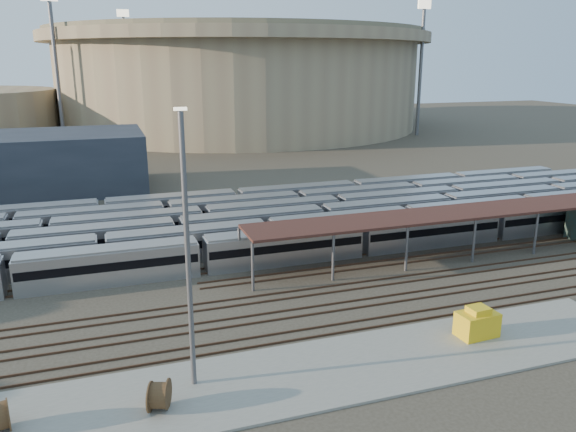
{
  "coord_description": "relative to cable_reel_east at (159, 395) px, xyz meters",
  "views": [
    {
      "loc": [
        -21.2,
        -48.76,
        22.2
      ],
      "look_at": [
        -0.74,
        12.0,
        4.22
      ],
      "focal_mm": 35.0,
      "sensor_mm": 36.0,
      "label": 1
    }
  ],
  "objects": [
    {
      "name": "floodlight_0",
      "position": [
        -11.04,
        125.95,
        19.44
      ],
      "size": [
        4.0,
        1.0,
        38.4
      ],
      "color": "#59585D",
      "rests_on": "ground"
    },
    {
      "name": "subway_trains",
      "position": [
        22.47,
        34.45,
        0.59
      ],
      "size": [
        124.68,
        23.9,
        3.6
      ],
      "color": "#B9B8BE",
      "rests_on": "ground"
    },
    {
      "name": "ground",
      "position": [
        18.96,
        15.95,
        -1.21
      ],
      "size": [
        420.0,
        420.0,
        0.0
      ],
      "primitive_type": "plane",
      "color": "#383026",
      "rests_on": "ground"
    },
    {
      "name": "apron",
      "position": [
        13.96,
        0.95,
        -1.11
      ],
      "size": [
        50.0,
        9.0,
        0.2
      ],
      "primitive_type": "cube",
      "color": "gray",
      "rests_on": "ground"
    },
    {
      "name": "empty_tracks",
      "position": [
        18.96,
        10.95,
        -1.12
      ],
      "size": [
        170.0,
        9.62,
        0.18
      ],
      "color": "#4C3323",
      "rests_on": "ground"
    },
    {
      "name": "inspection_shed",
      "position": [
        40.96,
        19.95,
        3.77
      ],
      "size": [
        60.3,
        6.0,
        5.3
      ],
      "color": "#59585D",
      "rests_on": "ground"
    },
    {
      "name": "service_building",
      "position": [
        -16.04,
        70.95,
        3.79
      ],
      "size": [
        42.0,
        20.0,
        10.0
      ],
      "primitive_type": "cube",
      "color": "#1E232D",
      "rests_on": "ground"
    },
    {
      "name": "stadium",
      "position": [
        43.96,
        155.95,
        15.26
      ],
      "size": [
        124.0,
        124.0,
        32.5
      ],
      "color": "gray",
      "rests_on": "ground"
    },
    {
      "name": "yellow_equipment",
      "position": [
        25.85,
        1.95,
        0.01
      ],
      "size": [
        3.38,
        2.24,
        2.04
      ],
      "primitive_type": "cube",
      "rotation": [
        0.0,
        0.0,
        0.06
      ],
      "color": "gold",
      "rests_on": "apron"
    },
    {
      "name": "floodlight_3",
      "position": [
        8.96,
        175.95,
        19.44
      ],
      "size": [
        4.0,
        1.0,
        38.4
      ],
      "color": "#59585D",
      "rests_on": "ground"
    },
    {
      "name": "floodlight_2",
      "position": [
        88.96,
        115.95,
        19.44
      ],
      "size": [
        4.0,
        1.0,
        38.4
      ],
      "color": "#59585D",
      "rests_on": "ground"
    },
    {
      "name": "yard_light_pole",
      "position": [
        2.62,
        2.32,
        8.65
      ],
      "size": [
        0.8,
        0.36,
        19.16
      ],
      "color": "#59585D",
      "rests_on": "apron"
    },
    {
      "name": "cable_reel_east",
      "position": [
        0.0,
        0.0,
        0.0
      ],
      "size": [
        1.74,
        2.28,
        2.02
      ],
      "primitive_type": "cylinder",
      "rotation": [
        0.0,
        1.57,
        -0.34
      ],
      "color": "brown",
      "rests_on": "apron"
    }
  ]
}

